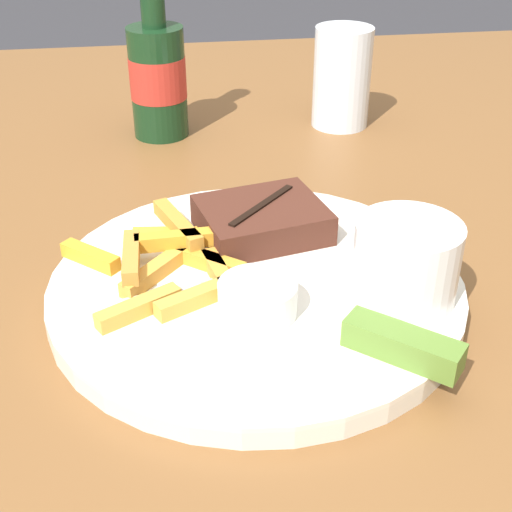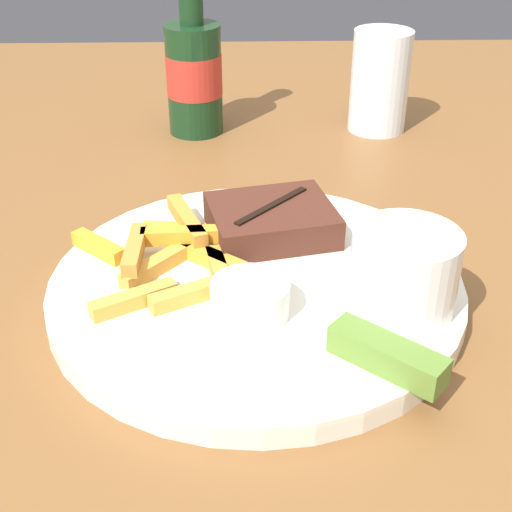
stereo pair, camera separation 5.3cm
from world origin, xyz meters
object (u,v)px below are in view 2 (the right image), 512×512
Objects in this scene: dipping_sauce_cup at (250,297)px; beer_bottle at (194,72)px; pickle_spear at (387,355)px; fork_utensil at (146,292)px; coleslaw_cup at (404,267)px; dinner_plate at (256,288)px; steak_portion at (272,220)px; drinking_glass at (380,81)px.

dipping_sauce_cup is 0.28× the size of beer_bottle.
pickle_spear is 0.55× the size of fork_utensil.
coleslaw_cup is 0.11m from dipping_sauce_cup.
dinner_plate is 1.58× the size of beer_bottle.
steak_portion is 0.19m from pickle_spear.
dipping_sauce_cup is 0.08m from fork_utensil.
pickle_spear is at bearing -69.38° from steak_portion.
pickle_spear is at bearing -35.42° from dipping_sauce_cup.
drinking_glass is (0.14, 0.28, 0.03)m from steak_portion.
steak_portion is 0.32m from drinking_glass.
dinner_plate is 2.72× the size of drinking_glass.
dipping_sauce_cup is at bearing 144.58° from pickle_spear.
beer_bottle reaches higher than coleslaw_cup.
pickle_spear is at bearing -99.06° from drinking_glass.
drinking_glass is at bearing 63.95° from steak_portion.
pickle_spear is 0.63× the size of drinking_glass.
dinner_plate is 5.63× the size of dipping_sauce_cup.
coleslaw_cup reaches higher than steak_portion.
coleslaw_cup is at bearing -19.80° from fork_utensil.
pickle_spear is (-0.02, -0.07, -0.02)m from coleslaw_cup.
coleslaw_cup is 1.04× the size of pickle_spear.
coleslaw_cup is at bearing -51.02° from steak_portion.
drinking_glass is at bearing 44.17° from fork_utensil.
dinner_plate is 2.72× the size of steak_portion.
steak_portion is 0.11m from dipping_sauce_cup.
coleslaw_cup is (0.10, -0.04, 0.04)m from dinner_plate.
steak_portion is 0.87× the size of fork_utensil.
drinking_glass is at bearing 68.17° from dipping_sauce_cup.
pickle_spear is at bearing -72.71° from beer_bottle.
beer_bottle reaches higher than drinking_glass.
dinner_plate is 0.05m from dipping_sauce_cup.
pickle_spear is 0.48m from beer_bottle.
pickle_spear is 0.37× the size of beer_bottle.
drinking_glass reaches higher than pickle_spear.
dipping_sauce_cup is 0.11m from pickle_spear.
beer_bottle reaches higher than pickle_spear.
dipping_sauce_cup is (-0.01, -0.04, 0.02)m from dinner_plate.
steak_portion is 0.14m from coleslaw_cup.
dipping_sauce_cup is at bearing -81.90° from beer_bottle.
coleslaw_cup is 0.42m from beer_bottle.
steak_portion is at bearing 79.84° from dipping_sauce_cup.
steak_portion is at bearing 128.98° from coleslaw_cup.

